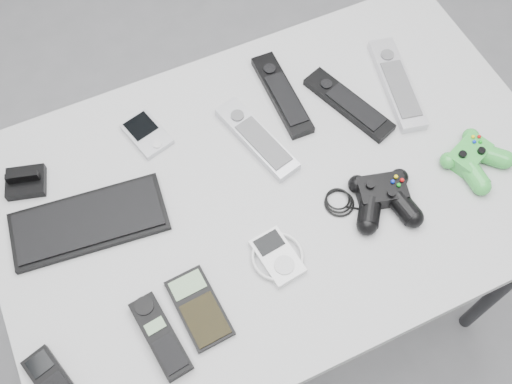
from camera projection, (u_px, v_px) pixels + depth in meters
name	position (u px, v px, depth m)	size (l,w,h in m)	color
floor	(277.00, 305.00, 1.86)	(3.50, 3.50, 0.00)	slate
desk	(277.00, 199.00, 1.25)	(1.13, 0.72, 0.75)	#A1A1A3
pda_keyboard	(89.00, 221.00, 1.15)	(0.29, 0.12, 0.02)	black
dock_bracket	(24.00, 180.00, 1.18)	(0.08, 0.07, 0.04)	black
pda	(147.00, 134.00, 1.24)	(0.07, 0.10, 0.02)	#B1B2B8
remote_silver_a	(257.00, 138.00, 1.23)	(0.05, 0.22, 0.02)	#B1B2B8
remote_black_a	(282.00, 94.00, 1.29)	(0.05, 0.22, 0.02)	black
remote_black_b	(349.00, 104.00, 1.28)	(0.05, 0.22, 0.02)	black
remote_silver_b	(397.00, 83.00, 1.30)	(0.06, 0.24, 0.02)	#BCBBC2
mobile_phone	(51.00, 379.00, 1.01)	(0.05, 0.11, 0.02)	black
cordless_handset	(160.00, 336.00, 1.04)	(0.05, 0.15, 0.02)	black
calculator	(199.00, 308.00, 1.07)	(0.07, 0.14, 0.01)	black
mp3_player	(277.00, 256.00, 1.11)	(0.10, 0.11, 0.02)	silver
controller_black	(384.00, 197.00, 1.16)	(0.22, 0.14, 0.04)	black
controller_green	(474.00, 157.00, 1.20)	(0.12, 0.13, 0.04)	#258927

